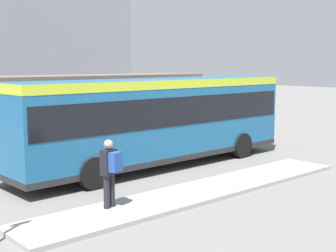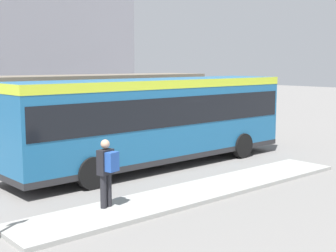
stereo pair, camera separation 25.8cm
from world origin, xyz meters
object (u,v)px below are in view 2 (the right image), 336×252
(bicycle_blue, at_px, (228,127))
(bicycle_red, at_px, (240,128))
(bicycle_orange, at_px, (251,129))
(pedestrian_waiting, at_px, (107,169))
(city_bus, at_px, (156,116))

(bicycle_blue, bearing_deg, bicycle_red, -171.54)
(bicycle_orange, bearing_deg, bicycle_blue, 1.28)
(pedestrian_waiting, xyz_separation_m, bicycle_orange, (12.95, 5.79, -0.77))
(city_bus, xyz_separation_m, bicycle_red, (8.43, 3.11, -1.54))
(pedestrian_waiting, bearing_deg, bicycle_red, -77.72)
(pedestrian_waiting, distance_m, bicycle_orange, 14.20)
(city_bus, bearing_deg, bicycle_orange, 14.36)
(bicycle_red, bearing_deg, city_bus, -64.02)
(pedestrian_waiting, distance_m, bicycle_red, 14.50)
(bicycle_orange, xyz_separation_m, bicycle_blue, (-0.14, 1.55, -0.01))
(city_bus, distance_m, bicycle_red, 9.12)
(bicycle_orange, bearing_deg, pedestrian_waiting, 110.37)
(bicycle_orange, relative_size, bicycle_red, 1.02)
(pedestrian_waiting, bearing_deg, bicycle_blue, -74.85)
(pedestrian_waiting, bearing_deg, bicycle_orange, -80.57)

